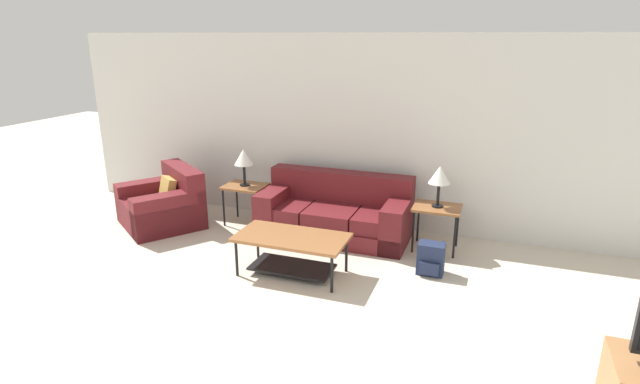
# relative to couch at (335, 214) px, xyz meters

# --- Properties ---
(wall_back) EXTENTS (9.14, 0.06, 2.60)m
(wall_back) POSITION_rel_couch_xyz_m (0.30, 0.56, 1.00)
(wall_back) COLOR silver
(wall_back) RESTS_ON ground_plane
(couch) EXTENTS (1.97, 0.87, 0.82)m
(couch) POSITION_rel_couch_xyz_m (0.00, 0.00, 0.00)
(couch) COLOR maroon
(couch) RESTS_ON ground_plane
(armchair) EXTENTS (1.42, 1.40, 0.80)m
(armchair) POSITION_rel_couch_xyz_m (-2.39, -0.43, -0.01)
(armchair) COLOR maroon
(armchair) RESTS_ON ground_plane
(coffee_table) EXTENTS (1.23, 0.64, 0.45)m
(coffee_table) POSITION_rel_couch_xyz_m (-0.10, -1.24, 0.04)
(coffee_table) COLOR #935B33
(coffee_table) RESTS_ON ground_plane
(side_table_left) EXTENTS (0.57, 0.46, 0.56)m
(side_table_left) POSITION_rel_couch_xyz_m (-1.32, -0.01, 0.21)
(side_table_left) COLOR #935B33
(side_table_left) RESTS_ON ground_plane
(side_table_right) EXTENTS (0.57, 0.46, 0.56)m
(side_table_right) POSITION_rel_couch_xyz_m (1.32, -0.01, 0.21)
(side_table_right) COLOR #935B33
(side_table_right) RESTS_ON ground_plane
(table_lamp_left) EXTENTS (0.26, 0.26, 0.51)m
(table_lamp_left) POSITION_rel_couch_xyz_m (-1.32, -0.01, 0.66)
(table_lamp_left) COLOR black
(table_lamp_left) RESTS_ON side_table_left
(table_lamp_right) EXTENTS (0.26, 0.26, 0.51)m
(table_lamp_right) POSITION_rel_couch_xyz_m (1.32, -0.01, 0.66)
(table_lamp_right) COLOR black
(table_lamp_right) RESTS_ON side_table_right
(backpack) EXTENTS (0.29, 0.27, 0.36)m
(backpack) POSITION_rel_couch_xyz_m (1.36, -0.71, -0.12)
(backpack) COLOR #1E2847
(backpack) RESTS_ON ground_plane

